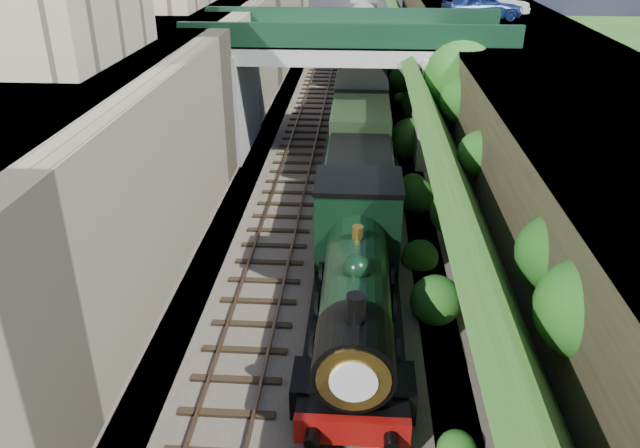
% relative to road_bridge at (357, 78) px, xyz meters
% --- Properties ---
extents(trackbed, '(10.00, 90.00, 0.20)m').
position_rel_road_bridge_xyz_m(trackbed, '(-0.94, -4.00, -3.98)').
color(trackbed, '#473F38').
rests_on(trackbed, ground).
extents(retaining_wall, '(1.00, 90.00, 7.00)m').
position_rel_road_bridge_xyz_m(retaining_wall, '(-6.44, -4.00, -0.58)').
color(retaining_wall, '#756B56').
rests_on(retaining_wall, ground).
extents(street_plateau_left, '(6.00, 90.00, 7.00)m').
position_rel_road_bridge_xyz_m(street_plateau_left, '(-9.94, -4.00, -0.58)').
color(street_plateau_left, '#262628').
rests_on(street_plateau_left, ground).
extents(street_plateau_right, '(8.00, 90.00, 6.25)m').
position_rel_road_bridge_xyz_m(street_plateau_right, '(8.56, -4.00, -0.95)').
color(street_plateau_right, '#262628').
rests_on(street_plateau_right, ground).
extents(embankment_slope, '(4.67, 90.00, 6.48)m').
position_rel_road_bridge_xyz_m(embankment_slope, '(4.03, -7.10, -1.37)').
color(embankment_slope, '#1E4714').
rests_on(embankment_slope, ground).
extents(track_left, '(2.50, 90.00, 0.20)m').
position_rel_road_bridge_xyz_m(track_left, '(-2.94, -4.00, -3.83)').
color(track_left, black).
rests_on(track_left, trackbed).
extents(track_right, '(2.50, 90.00, 0.20)m').
position_rel_road_bridge_xyz_m(track_right, '(0.26, -4.00, -3.83)').
color(track_right, black).
rests_on(track_right, trackbed).
extents(road_bridge, '(16.00, 6.40, 7.25)m').
position_rel_road_bridge_xyz_m(road_bridge, '(0.00, 0.00, 0.00)').
color(road_bridge, gray).
rests_on(road_bridge, ground).
extents(building_near, '(4.00, 8.00, 4.00)m').
position_rel_road_bridge_xyz_m(building_near, '(-10.44, -10.00, 4.92)').
color(building_near, gray).
rests_on(building_near, street_plateau_left).
extents(tree, '(3.60, 3.80, 6.60)m').
position_rel_road_bridge_xyz_m(tree, '(4.97, -2.77, 0.57)').
color(tree, black).
rests_on(tree, ground).
extents(car_blue, '(4.90, 3.00, 1.56)m').
position_rel_road_bridge_xyz_m(car_blue, '(7.06, 5.83, 2.95)').
color(car_blue, navy).
rests_on(car_blue, street_plateau_right).
extents(car_silver, '(4.50, 3.20, 1.41)m').
position_rel_road_bridge_xyz_m(car_silver, '(7.99, 7.07, 2.88)').
color(car_silver, '#B1B1B6').
rests_on(car_silver, street_plateau_right).
extents(locomotive, '(3.10, 10.23, 3.83)m').
position_rel_road_bridge_xyz_m(locomotive, '(0.26, -16.87, -2.18)').
color(locomotive, black).
rests_on(locomotive, trackbed).
extents(tender, '(2.70, 6.00, 3.05)m').
position_rel_road_bridge_xyz_m(tender, '(0.26, -9.51, -2.46)').
color(tender, black).
rests_on(tender, trackbed).
extents(coach_front, '(2.90, 18.00, 3.70)m').
position_rel_road_bridge_xyz_m(coach_front, '(0.26, 3.09, -2.03)').
color(coach_front, black).
rests_on(coach_front, trackbed).
extents(coach_middle, '(2.90, 18.00, 3.70)m').
position_rel_road_bridge_xyz_m(coach_middle, '(0.26, 21.89, -2.03)').
color(coach_middle, black).
rests_on(coach_middle, trackbed).
extents(coach_rear, '(2.90, 18.00, 3.70)m').
position_rel_road_bridge_xyz_m(coach_rear, '(0.26, 40.69, -2.03)').
color(coach_rear, black).
rests_on(coach_rear, trackbed).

